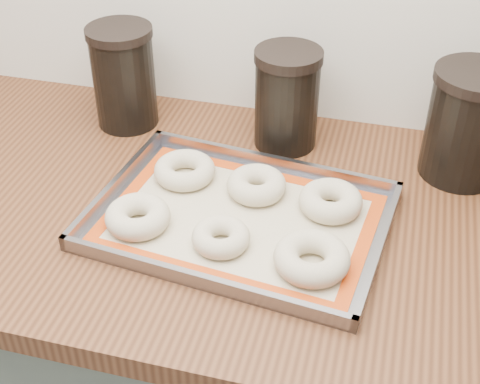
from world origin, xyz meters
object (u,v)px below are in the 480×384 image
(bagel_front_right, at_px, (312,258))
(canister_left, at_px, (124,76))
(bagel_back_mid, at_px, (257,185))
(canister_mid, at_px, (287,98))
(baking_tray, at_px, (240,218))
(bagel_back_right, at_px, (331,201))
(bagel_front_left, at_px, (138,217))
(canister_right, at_px, (469,124))
(bagel_back_left, at_px, (185,170))
(bagel_front_mid, at_px, (221,237))

(bagel_front_right, height_order, canister_left, canister_left)
(bagel_back_mid, relative_size, canister_mid, 0.53)
(bagel_front_right, relative_size, bagel_back_mid, 1.13)
(baking_tray, distance_m, bagel_front_right, 0.15)
(canister_mid, bearing_deg, bagel_back_right, -58.94)
(bagel_back_mid, bearing_deg, bagel_back_right, -5.75)
(baking_tray, xyz_separation_m, bagel_back_right, (0.14, 0.06, 0.02))
(baking_tray, bearing_deg, bagel_back_right, 24.16)
(bagel_front_left, relative_size, bagel_back_right, 1.00)
(baking_tray, relative_size, canister_left, 2.51)
(bagel_back_right, distance_m, canister_mid, 0.23)
(baking_tray, height_order, canister_mid, canister_mid)
(bagel_front_left, relative_size, canister_left, 0.52)
(bagel_front_right, relative_size, canister_right, 0.57)
(bagel_back_mid, height_order, bagel_back_right, same)
(baking_tray, xyz_separation_m, canister_right, (0.34, 0.23, 0.09))
(bagel_front_right, bearing_deg, bagel_back_left, 146.33)
(canister_mid, distance_m, canister_right, 0.32)
(canister_right, bearing_deg, bagel_front_mid, -139.52)
(bagel_back_right, bearing_deg, canister_mid, 121.06)
(baking_tray, xyz_separation_m, canister_left, (-0.29, 0.25, 0.09))
(canister_left, height_order, canister_mid, canister_left)
(baking_tray, bearing_deg, canister_left, 139.92)
(baking_tray, relative_size, bagel_back_left, 4.66)
(bagel_front_left, distance_m, bagel_front_mid, 0.14)
(bagel_front_right, xyz_separation_m, canister_right, (0.21, 0.31, 0.08))
(baking_tray, distance_m, bagel_back_left, 0.15)
(bagel_front_mid, distance_m, bagel_back_mid, 0.14)
(bagel_front_mid, bearing_deg, bagel_back_mid, 81.23)
(bagel_back_left, height_order, canister_left, canister_left)
(baking_tray, bearing_deg, canister_right, 34.47)
(canister_left, bearing_deg, bagel_back_right, -23.38)
(baking_tray, relative_size, bagel_back_mid, 4.96)
(baking_tray, distance_m, bagel_front_left, 0.16)
(bagel_front_right, xyz_separation_m, bagel_back_left, (-0.25, 0.17, -0.00))
(baking_tray, xyz_separation_m, bagel_front_mid, (-0.01, -0.07, 0.01))
(bagel_back_mid, bearing_deg, canister_left, 150.26)
(bagel_back_right, height_order, canister_left, canister_left)
(bagel_front_left, distance_m, bagel_back_mid, 0.21)
(bagel_back_left, relative_size, canister_right, 0.54)
(bagel_back_left, bearing_deg, canister_mid, 48.81)
(baking_tray, height_order, canister_left, canister_left)
(canister_left, xyz_separation_m, canister_mid, (0.31, 0.00, -0.00))
(bagel_front_right, relative_size, bagel_back_left, 1.06)
(bagel_back_left, bearing_deg, bagel_front_right, -33.67)
(bagel_back_left, xyz_separation_m, canister_right, (0.46, 0.15, 0.08))
(bagel_front_mid, distance_m, canister_left, 0.43)
(canister_left, distance_m, canister_right, 0.63)
(canister_left, relative_size, canister_mid, 1.05)
(canister_left, bearing_deg, canister_mid, 0.68)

